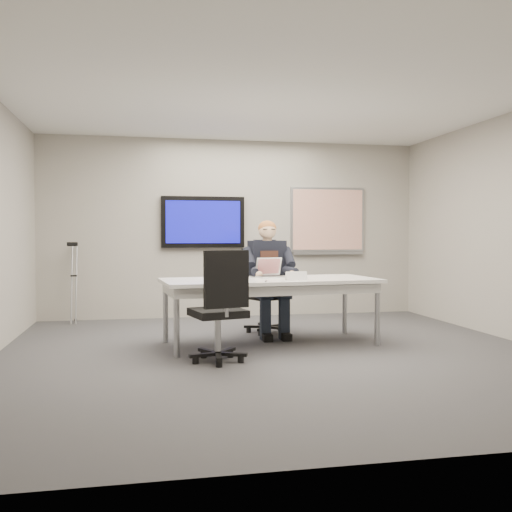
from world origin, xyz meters
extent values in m
cube|color=#3B3C3E|center=(0.00, 0.00, 0.00)|extent=(6.00, 6.00, 0.02)
cube|color=white|center=(0.00, 0.00, 2.80)|extent=(6.00, 6.00, 0.02)
cube|color=#A9A399|center=(0.00, 3.00, 1.40)|extent=(6.00, 0.02, 2.80)
cube|color=#A9A399|center=(0.00, -3.00, 1.40)|extent=(6.00, 0.02, 2.80)
cube|color=white|center=(0.04, 0.58, 0.76)|extent=(2.60, 1.27, 0.04)
cube|color=silver|center=(0.04, 0.58, 0.67)|extent=(2.49, 1.16, 0.10)
cylinder|color=#979A9F|center=(-1.09, 0.03, 0.37)|extent=(0.06, 0.06, 0.73)
cylinder|color=#979A9F|center=(1.25, 0.24, 0.37)|extent=(0.06, 0.06, 0.73)
cylinder|color=#979A9F|center=(-1.17, 0.91, 0.37)|extent=(0.06, 0.06, 0.73)
cylinder|color=#979A9F|center=(1.17, 1.12, 0.37)|extent=(0.06, 0.06, 0.73)
cube|color=black|center=(-0.50, 2.95, 1.50)|extent=(1.30, 0.08, 0.80)
cube|color=#0C0C85|center=(-0.50, 2.90, 1.50)|extent=(1.16, 0.01, 0.66)
cube|color=#979A9F|center=(1.55, 2.98, 1.55)|extent=(1.25, 0.04, 1.05)
cube|color=white|center=(1.55, 2.95, 1.55)|extent=(1.18, 0.01, 0.98)
cube|color=#979A9F|center=(1.55, 2.94, 1.00)|extent=(1.18, 0.05, 0.04)
cylinder|color=#979A9F|center=(0.17, 1.36, 0.30)|extent=(0.06, 0.06, 0.38)
cube|color=black|center=(0.17, 1.36, 0.49)|extent=(0.64, 0.64, 0.07)
cube|color=black|center=(0.08, 1.58, 0.84)|extent=(0.43, 0.23, 0.55)
cylinder|color=#979A9F|center=(-0.69, -0.24, 0.30)|extent=(0.07, 0.07, 0.39)
cube|color=black|center=(-0.69, -0.24, 0.50)|extent=(0.60, 0.60, 0.08)
cube|color=black|center=(-0.63, -0.47, 0.86)|extent=(0.46, 0.16, 0.57)
cube|color=black|center=(0.17, 1.33, 0.90)|extent=(0.49, 0.32, 0.63)
cube|color=#3C2118|center=(0.17, 1.20, 0.94)|extent=(0.24, 0.05, 0.31)
sphere|color=#E8B98E|center=(0.17, 1.30, 1.35)|extent=(0.23, 0.23, 0.23)
ellipsoid|color=#985726|center=(0.17, 1.32, 1.38)|extent=(0.24, 0.24, 0.20)
cube|color=silver|center=(0.10, 0.76, 0.79)|extent=(0.38, 0.30, 0.02)
cube|color=black|center=(0.10, 0.75, 0.80)|extent=(0.31, 0.22, 0.00)
cube|color=silver|center=(0.10, 0.91, 0.90)|extent=(0.35, 0.15, 0.22)
cube|color=red|center=(0.10, 0.91, 0.91)|extent=(0.30, 0.13, 0.19)
cylinder|color=black|center=(-0.09, 0.18, 0.78)|extent=(0.05, 0.14, 0.01)
camera|label=1|loc=(-1.44, -5.97, 1.28)|focal=40.00mm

